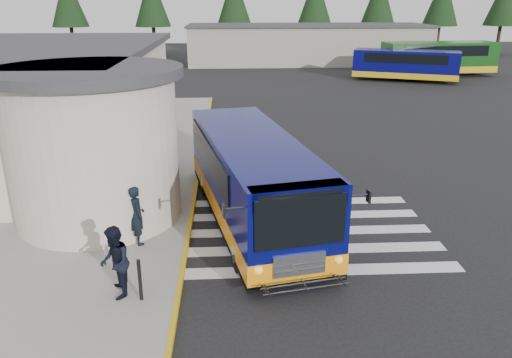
{
  "coord_description": "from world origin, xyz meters",
  "views": [
    {
      "loc": [
        -2.71,
        -14.83,
        6.87
      ],
      "look_at": [
        -1.95,
        -0.5,
        1.67
      ],
      "focal_mm": 35.0,
      "sensor_mm": 36.0,
      "label": 1
    }
  ],
  "objects_px": {
    "pedestrian_a": "(137,215)",
    "bollard": "(140,280)",
    "pedestrian_b": "(115,262)",
    "far_bus_a": "(406,64)",
    "transit_bus": "(253,182)",
    "far_bus_b": "(439,57)"
  },
  "relations": [
    {
      "from": "transit_bus",
      "to": "pedestrian_a",
      "type": "relative_size",
      "value": 5.81
    },
    {
      "from": "pedestrian_b",
      "to": "bollard",
      "type": "distance_m",
      "value": 0.72
    },
    {
      "from": "pedestrian_b",
      "to": "far_bus_a",
      "type": "relative_size",
      "value": 0.2
    },
    {
      "from": "transit_bus",
      "to": "pedestrian_b",
      "type": "bearing_deg",
      "value": -139.3
    },
    {
      "from": "transit_bus",
      "to": "far_bus_a",
      "type": "xyz_separation_m",
      "value": [
        14.69,
        28.62,
        0.15
      ]
    },
    {
      "from": "far_bus_a",
      "to": "transit_bus",
      "type": "bearing_deg",
      "value": 175.62
    },
    {
      "from": "pedestrian_b",
      "to": "far_bus_a",
      "type": "height_order",
      "value": "far_bus_a"
    },
    {
      "from": "bollard",
      "to": "far_bus_b",
      "type": "height_order",
      "value": "far_bus_b"
    },
    {
      "from": "pedestrian_a",
      "to": "far_bus_a",
      "type": "xyz_separation_m",
      "value": [
        18.1,
        30.32,
        0.46
      ]
    },
    {
      "from": "pedestrian_b",
      "to": "far_bus_b",
      "type": "height_order",
      "value": "far_bus_b"
    },
    {
      "from": "transit_bus",
      "to": "far_bus_b",
      "type": "distance_m",
      "value": 36.7
    },
    {
      "from": "bollard",
      "to": "far_bus_b",
      "type": "bearing_deg",
      "value": 59.13
    },
    {
      "from": "transit_bus",
      "to": "far_bus_a",
      "type": "distance_m",
      "value": 32.18
    },
    {
      "from": "far_bus_a",
      "to": "pedestrian_b",
      "type": "bearing_deg",
      "value": 174.03
    },
    {
      "from": "far_bus_a",
      "to": "far_bus_b",
      "type": "xyz_separation_m",
      "value": [
        4.08,
        2.91,
        0.25
      ]
    },
    {
      "from": "pedestrian_b",
      "to": "pedestrian_a",
      "type": "bearing_deg",
      "value": 166.7
    },
    {
      "from": "transit_bus",
      "to": "bollard",
      "type": "relative_size",
      "value": 9.63
    },
    {
      "from": "transit_bus",
      "to": "pedestrian_a",
      "type": "distance_m",
      "value": 3.82
    },
    {
      "from": "bollard",
      "to": "far_bus_b",
      "type": "relative_size",
      "value": 0.1
    },
    {
      "from": "pedestrian_b",
      "to": "far_bus_b",
      "type": "relative_size",
      "value": 0.17
    },
    {
      "from": "pedestrian_a",
      "to": "bollard",
      "type": "distance_m",
      "value": 3.02
    },
    {
      "from": "pedestrian_a",
      "to": "bollard",
      "type": "xyz_separation_m",
      "value": [
        0.54,
        -2.95,
        -0.35
      ]
    }
  ]
}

